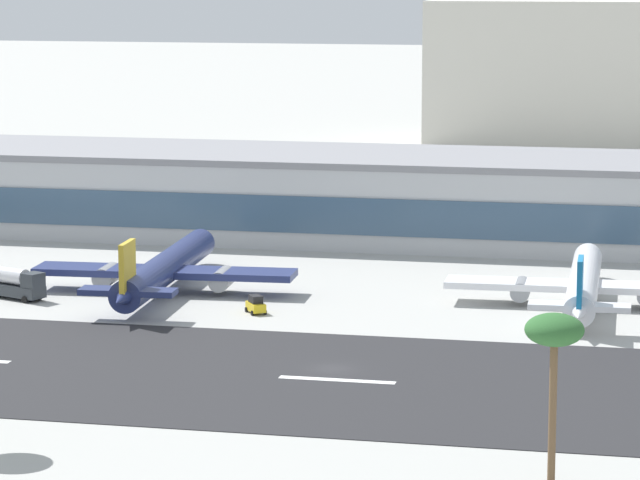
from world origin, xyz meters
TOP-DOWN VIEW (x-y plane):
  - ground_plane at (0.00, 0.00)m, footprint 1400.00×1400.00m
  - runway_strip at (0.00, -4.64)m, footprint 800.00×41.72m
  - runway_centreline_dash_4 at (1.48, -4.64)m, footprint 12.00×1.20m
  - terminal_building at (-1.75, 84.80)m, footprint 167.96×29.39m
  - airliner_gold_tail_gate_1 at (-29.67, 35.09)m, footprint 34.03×45.14m
  - airliner_blue_tail_gate_2 at (23.32, 37.85)m, footprint 34.16×42.24m
  - service_fuel_truck_0 at (-46.80, 27.85)m, footprint 8.85×5.64m
  - service_baggage_tug_1 at (-14.99, 25.83)m, footprint 3.13×3.55m
  - palm_tree_3 at (25.51, -34.11)m, footprint 4.81×4.81m

SIDE VIEW (x-z plane):
  - ground_plane at x=0.00m, z-range 0.00..0.00m
  - runway_strip at x=0.00m, z-range 0.00..0.08m
  - runway_centreline_dash_4 at x=1.48m, z-range 0.08..0.09m
  - service_baggage_tug_1 at x=-14.99m, z-range -0.05..2.15m
  - service_fuel_truck_0 at x=-46.80m, z-range 0.05..4.00m
  - airliner_blue_tail_gate_2 at x=23.32m, z-range -1.60..7.21m
  - airliner_gold_tail_gate_1 at x=-29.67m, z-range -1.70..7.71m
  - terminal_building at x=-1.75m, z-range 0.00..13.04m
  - palm_tree_3 at x=25.51m, z-range 5.21..19.25m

